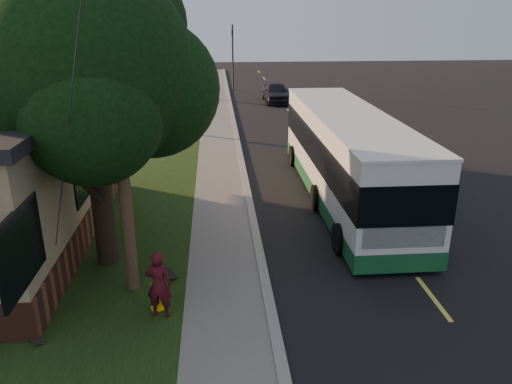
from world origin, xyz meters
TOP-DOWN VIEW (x-y plane):
  - ground at (0.00, 0.00)m, footprint 120.00×120.00m
  - road at (4.00, 10.00)m, footprint 8.00×80.00m
  - curb at (0.00, 10.00)m, footprint 0.25×80.00m
  - sidewalk at (-1.00, 10.00)m, footprint 2.00×80.00m
  - grass_verge at (-4.50, 10.00)m, footprint 5.00×80.00m
  - fire_hydrant at (-2.60, 0.00)m, footprint 0.32×0.32m
  - utility_pole at (-3.31, 0.99)m, footprint 2.86×3.21m
  - leafy_tree at (-4.17, 2.65)m, footprint 6.30×6.00m
  - bare_tree_near at (-3.50, 18.00)m, footprint 1.38×1.21m
  - bare_tree_far at (-3.00, 30.00)m, footprint 1.38×1.21m
  - traffic_signal at (0.50, 34.00)m, footprint 0.18×0.22m
  - transit_bus at (3.52, 6.89)m, footprint 2.74×11.88m
  - skateboarder at (-2.50, -0.29)m, footprint 0.63×0.47m
  - skateboard_main at (-2.50, 1.60)m, footprint 0.60×0.82m
  - skateboard_spare at (-5.15, -0.89)m, footprint 0.76×0.78m
  - distant_car at (3.51, 27.80)m, footprint 1.89×4.58m

SIDE VIEW (x-z plane):
  - ground at x=0.00m, z-range 0.00..0.00m
  - road at x=4.00m, z-range 0.00..0.01m
  - grass_verge at x=-4.50m, z-range 0.00..0.07m
  - sidewalk at x=-1.00m, z-range 0.00..0.08m
  - curb at x=0.00m, z-range 0.00..0.12m
  - skateboard_main at x=-2.50m, z-range 0.09..0.17m
  - skateboard_spare at x=-5.15m, z-range 0.09..0.17m
  - fire_hydrant at x=-2.60m, z-range 0.06..0.80m
  - distant_car at x=3.51m, z-range 0.00..1.55m
  - skateboarder at x=-2.50m, z-range 0.07..1.67m
  - transit_bus at x=3.52m, z-range 0.11..3.32m
  - bare_tree_far at x=-3.00m, z-range -0.01..4.02m
  - bare_tree_near at x=-3.50m, z-range 0.00..4.30m
  - traffic_signal at x=0.50m, z-range 0.41..5.91m
  - utility_pole at x=-3.31m, z-range 0.10..9.17m
  - leafy_tree at x=-4.17m, z-range 1.27..9.07m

